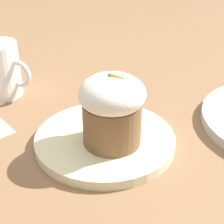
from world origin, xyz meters
The scene contains 4 objects.
ground_plane centered at (0.00, 0.00, 0.00)m, with size 4.00×4.00×0.00m, color #846042.
dessert_plate centered at (0.00, 0.00, 0.01)m, with size 0.22×0.22×0.02m.
carrot_cake centered at (0.02, -0.01, 0.07)m, with size 0.10×0.10×0.11m.
spoon centered at (0.00, 0.02, 0.02)m, with size 0.09×0.08×0.01m.
Camera 1 is at (0.20, -0.44, 0.34)m, focal length 60.00 mm.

